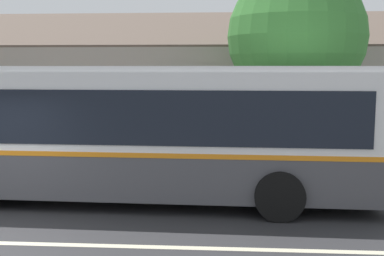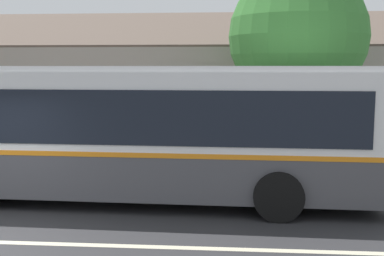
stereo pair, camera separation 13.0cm
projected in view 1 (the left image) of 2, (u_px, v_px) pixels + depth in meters
sidewalk_far at (71, 167)px, 14.29m from camera, size 60.00×3.00×0.15m
community_building at (122, 91)px, 21.10m from camera, size 26.46×8.90×6.33m
transit_bus at (117, 128)px, 10.88m from camera, size 11.74×3.00×3.05m
street_tree_primary at (296, 37)px, 13.97m from camera, size 4.01×4.01×5.90m
bus_stop_sign at (345, 120)px, 12.57m from camera, size 0.36×0.07×2.40m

